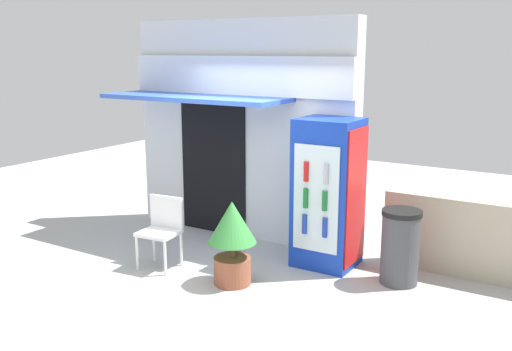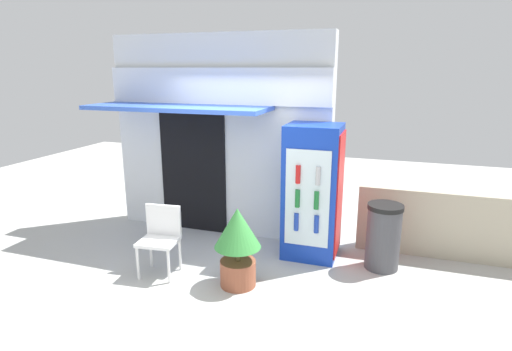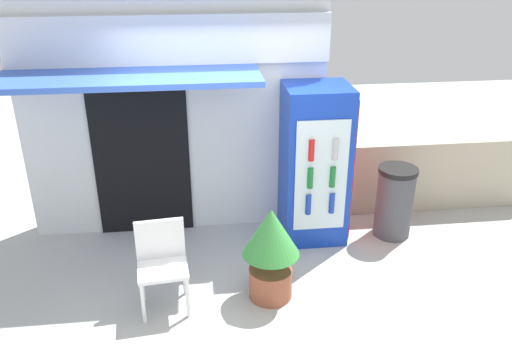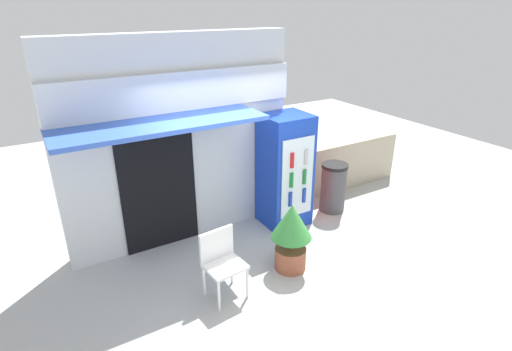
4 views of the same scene
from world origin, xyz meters
name	(u,v)px [view 4 (image 4 of 4)]	position (x,y,z in m)	size (l,w,h in m)	color
ground	(271,272)	(0.00, 0.00, 0.00)	(16.00, 16.00, 0.00)	#B2B2AD
storefront_building	(178,141)	(-0.64, 1.56, 1.59)	(3.52, 1.16, 3.10)	silver
drink_cooler	(285,171)	(0.97, 1.10, 0.93)	(0.75, 0.73, 1.87)	#1438B2
plastic_chair	(221,259)	(-0.77, -0.03, 0.52)	(0.51, 0.45, 0.89)	white
potted_plant_near_shop	(291,232)	(0.29, -0.04, 0.58)	(0.56, 0.56, 0.99)	#995138
trash_bin	(333,187)	(1.94, 0.99, 0.45)	(0.46, 0.46, 0.89)	#47474C
stone_boundary_wall	(346,165)	(2.81, 1.62, 0.48)	(2.49, 0.23, 0.95)	#B7AD93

